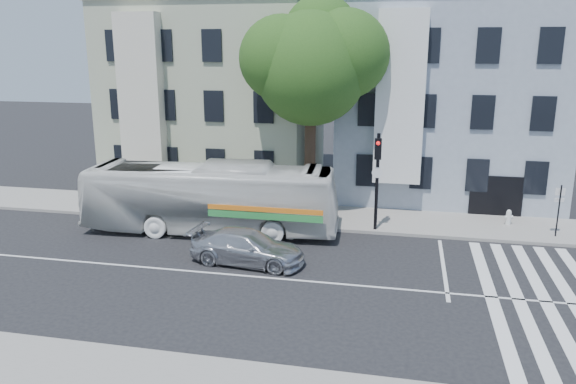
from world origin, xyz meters
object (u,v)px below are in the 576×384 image
(bus, at_px, (210,198))
(sedan, at_px, (247,247))
(fire_hydrant, at_px, (509,217))
(traffic_signal, at_px, (377,170))

(bus, relative_size, sedan, 2.54)
(sedan, bearing_deg, fire_hydrant, -51.39)
(sedan, bearing_deg, traffic_signal, -38.38)
(bus, xyz_separation_m, traffic_signal, (7.63, 1.45, 1.39))
(sedan, distance_m, traffic_signal, 7.32)
(bus, xyz_separation_m, fire_hydrant, (13.93, 3.62, -1.13))
(sedan, distance_m, fire_hydrant, 13.22)
(bus, bearing_deg, sedan, -145.73)
(traffic_signal, bearing_deg, fire_hydrant, 15.55)
(traffic_signal, xyz_separation_m, fire_hydrant, (6.30, 2.17, -2.52))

